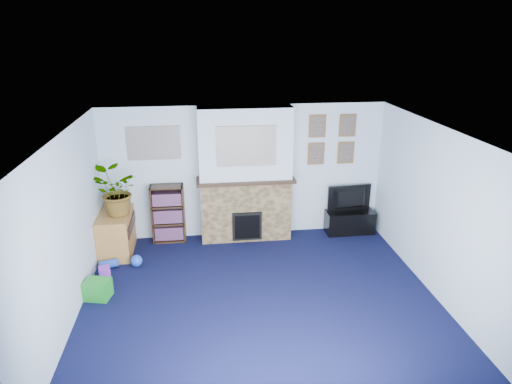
{
  "coord_description": "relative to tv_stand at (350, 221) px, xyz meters",
  "views": [
    {
      "loc": [
        -0.75,
        -5.51,
        3.67
      ],
      "look_at": [
        0.04,
        0.89,
        1.31
      ],
      "focal_mm": 32.0,
      "sensor_mm": 36.0,
      "label": 1
    }
  ],
  "objects": [
    {
      "name": "wall_right",
      "position": [
        0.55,
        -2.03,
        0.97
      ],
      "size": [
        0.04,
        4.5,
        2.4
      ],
      "primitive_type": "cube",
      "color": "silver",
      "rests_on": "ground"
    },
    {
      "name": "ceiling",
      "position": [
        -1.95,
        -2.03,
        2.17
      ],
      "size": [
        5.0,
        4.5,
        0.01
      ],
      "primitive_type": "cube",
      "color": "white",
      "rests_on": "wall_back"
    },
    {
      "name": "portrait_br",
      "position": [
        -0.1,
        0.2,
        1.27
      ],
      "size": [
        0.3,
        0.03,
        0.4
      ],
      "primitive_type": "cube",
      "color": "brown",
      "rests_on": "wall_back"
    },
    {
      "name": "mantel_can",
      "position": [
        -1.24,
        -0.03,
        0.99
      ],
      "size": [
        0.05,
        0.05,
        0.11
      ],
      "primitive_type": "cylinder",
      "color": "purple",
      "rests_on": "chimney_breast"
    },
    {
      "name": "wall_front",
      "position": [
        -1.95,
        -4.28,
        0.97
      ],
      "size": [
        5.0,
        0.04,
        2.4
      ],
      "primitive_type": "cube",
      "color": "silver",
      "rests_on": "ground"
    },
    {
      "name": "green_crate",
      "position": [
        -4.25,
        -1.69,
        -0.09
      ],
      "size": [
        0.4,
        0.35,
        0.28
      ],
      "primitive_type": "cube",
      "rotation": [
        0.0,
        0.0,
        -0.23
      ],
      "color": "#198C26",
      "rests_on": "ground"
    },
    {
      "name": "sideboard",
      "position": [
        -4.19,
        -0.28,
        0.12
      ],
      "size": [
        0.51,
        0.92,
        0.71
      ],
      "primitive_type": "cube",
      "color": "#AB7336",
      "rests_on": "ground"
    },
    {
      "name": "mantel_clock",
      "position": [
        -1.95,
        -0.03,
        1.0
      ],
      "size": [
        0.11,
        0.06,
        0.15
      ],
      "primitive_type": "cube",
      "color": "gold",
      "rests_on": "chimney_breast"
    },
    {
      "name": "chimney_breast",
      "position": [
        -1.95,
        0.02,
        0.96
      ],
      "size": [
        1.72,
        0.5,
        2.4
      ],
      "color": "brown",
      "rests_on": "ground"
    },
    {
      "name": "potted_plant",
      "position": [
        -4.14,
        -0.33,
        0.89
      ],
      "size": [
        0.75,
        0.66,
        0.8
      ],
      "primitive_type": "imported",
      "rotation": [
        0.0,
        0.0,
        3.19
      ],
      "color": "#26661E",
      "rests_on": "sideboard"
    },
    {
      "name": "portrait_tl",
      "position": [
        -0.65,
        0.2,
        1.77
      ],
      "size": [
        0.3,
        0.03,
        0.4
      ],
      "primitive_type": "cube",
      "color": "brown",
      "rests_on": "wall_back"
    },
    {
      "name": "tv_stand",
      "position": [
        0.0,
        0.0,
        0.0
      ],
      "size": [
        0.89,
        0.38,
        0.42
      ],
      "primitive_type": "cube",
      "color": "black",
      "rests_on": "ground"
    },
    {
      "name": "portrait_tr",
      "position": [
        -0.1,
        0.2,
        1.77
      ],
      "size": [
        0.3,
        0.03,
        0.4
      ],
      "primitive_type": "cube",
      "color": "brown",
      "rests_on": "wall_back"
    },
    {
      "name": "television",
      "position": [
        0.0,
        0.02,
        0.44
      ],
      "size": [
        0.84,
        0.18,
        0.48
      ],
      "primitive_type": "imported",
      "rotation": [
        0.0,
        0.0,
        3.23
      ],
      "color": "black",
      "rests_on": "tv_stand"
    },
    {
      "name": "portrait_bl",
      "position": [
        -0.65,
        0.2,
        1.27
      ],
      "size": [
        0.3,
        0.03,
        0.4
      ],
      "primitive_type": "cube",
      "color": "brown",
      "rests_on": "wall_back"
    },
    {
      "name": "collage_left",
      "position": [
        -3.5,
        0.21,
        1.55
      ],
      "size": [
        0.9,
        0.03,
        0.58
      ],
      "primitive_type": "cube",
      "color": "gray",
      "rests_on": "wall_back"
    },
    {
      "name": "toy_tube",
      "position": [
        -4.25,
        -0.83,
        -0.16
      ],
      "size": [
        0.3,
        0.13,
        0.17
      ],
      "primitive_type": "cylinder",
      "rotation": [
        0.0,
        1.43,
        0.0
      ],
      "color": "blue",
      "rests_on": "ground"
    },
    {
      "name": "floor",
      "position": [
        -1.95,
        -2.03,
        -0.23
      ],
      "size": [
        5.0,
        4.5,
        0.01
      ],
      "primitive_type": "cube",
      "color": "black",
      "rests_on": "ground"
    },
    {
      "name": "wall_left",
      "position": [
        -4.45,
        -2.03,
        0.97
      ],
      "size": [
        0.04,
        4.5,
        2.4
      ],
      "primitive_type": "cube",
      "color": "silver",
      "rests_on": "ground"
    },
    {
      "name": "bookshelf",
      "position": [
        -3.33,
        0.08,
        0.28
      ],
      "size": [
        0.58,
        0.28,
        1.05
      ],
      "color": "black",
      "rests_on": "ground"
    },
    {
      "name": "mantel_candle",
      "position": [
        -1.7,
        -0.03,
        1.01
      ],
      "size": [
        0.06,
        0.06,
        0.18
      ],
      "primitive_type": "cylinder",
      "color": "#B2BFC6",
      "rests_on": "chimney_breast"
    },
    {
      "name": "toy_block",
      "position": [
        -4.25,
        -1.18,
        -0.12
      ],
      "size": [
        0.2,
        0.2,
        0.2
      ],
      "primitive_type": "cube",
      "rotation": [
        0.0,
        0.0,
        0.26
      ],
      "color": "purple",
      "rests_on": "ground"
    },
    {
      "name": "wall_back",
      "position": [
        -1.95,
        0.22,
        0.97
      ],
      "size": [
        5.0,
        0.04,
        2.4
      ],
      "primitive_type": "cube",
      "color": "silver",
      "rests_on": "ground"
    },
    {
      "name": "mantel_teddy",
      "position": [
        -2.56,
        -0.03,
        0.99
      ],
      "size": [
        0.12,
        0.12,
        0.12
      ],
      "primitive_type": "sphere",
      "color": "gray",
      "rests_on": "chimney_breast"
    },
    {
      "name": "toy_ball",
      "position": [
        -3.82,
        -0.83,
        -0.14
      ],
      "size": [
        0.19,
        0.19,
        0.19
      ],
      "primitive_type": "sphere",
      "color": "blue",
      "rests_on": "ground"
    },
    {
      "name": "collage_main",
      "position": [
        -1.95,
        -0.19,
        1.55
      ],
      "size": [
        1.0,
        0.03,
        0.68
      ],
      "primitive_type": "cube",
      "color": "gray",
      "rests_on": "chimney_breast"
    }
  ]
}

